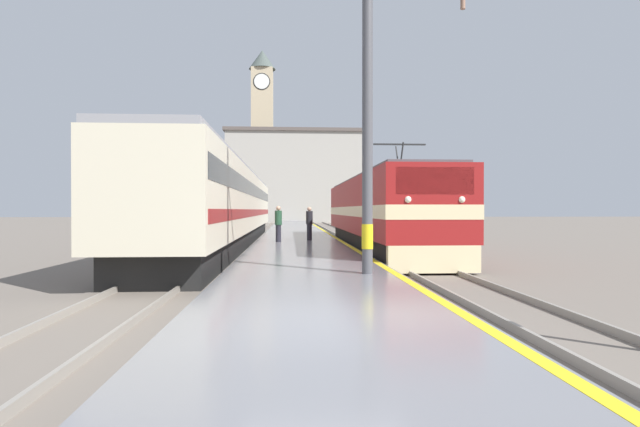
# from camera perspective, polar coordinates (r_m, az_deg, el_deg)

# --- Properties ---
(ground_plane) EXTENTS (200.00, 200.00, 0.00)m
(ground_plane) POSITION_cam_1_polar(r_m,az_deg,el_deg) (36.97, -2.72, -2.59)
(ground_plane) COLOR #70665B
(platform) EXTENTS (4.37, 140.00, 0.40)m
(platform) POSITION_cam_1_polar(r_m,az_deg,el_deg) (31.97, -2.59, -2.70)
(platform) COLOR slate
(platform) RESTS_ON ground
(rail_track_near) EXTENTS (2.83, 140.00, 0.16)m
(rail_track_near) POSITION_cam_1_polar(r_m,az_deg,el_deg) (32.26, 4.01, -2.97)
(rail_track_near) COLOR #70665B
(rail_track_near) RESTS_ON ground
(rail_track_far) EXTENTS (2.83, 140.00, 0.16)m
(rail_track_far) POSITION_cam_1_polar(r_m,az_deg,el_deg) (32.15, -9.47, -2.99)
(rail_track_far) COLOR #70665B
(rail_track_far) RESTS_ON ground
(locomotive_train) EXTENTS (2.92, 18.85, 4.49)m
(locomotive_train) POSITION_cam_1_polar(r_m,az_deg,el_deg) (23.97, 6.63, 0.09)
(locomotive_train) COLOR black
(locomotive_train) RESTS_ON ground
(passenger_train) EXTENTS (2.92, 33.11, 4.05)m
(passenger_train) POSITION_cam_1_polar(r_m,az_deg,el_deg) (27.96, -10.35, 0.90)
(passenger_train) COLOR black
(passenger_train) RESTS_ON ground
(catenary_mast) EXTENTS (2.65, 0.28, 7.68)m
(catenary_mast) POSITION_cam_1_polar(r_m,az_deg,el_deg) (12.34, 5.89, 11.09)
(catenary_mast) COLOR #4C4C51
(catenary_mast) RESTS_ON platform
(person_on_platform) EXTENTS (0.34, 0.34, 1.73)m
(person_on_platform) POSITION_cam_1_polar(r_m,az_deg,el_deg) (24.06, -4.78, -1.08)
(person_on_platform) COLOR #23232D
(person_on_platform) RESTS_ON platform
(second_waiting_passenger) EXTENTS (0.34, 0.34, 1.70)m
(second_waiting_passenger) POSITION_cam_1_polar(r_m,az_deg,el_deg) (25.36, -1.23, -1.05)
(second_waiting_passenger) COLOR #23232D
(second_waiting_passenger) RESTS_ON platform
(clock_tower) EXTENTS (4.44, 4.44, 28.72)m
(clock_tower) POSITION_cam_1_polar(r_m,az_deg,el_deg) (85.32, -6.61, 9.32)
(clock_tower) COLOR tan
(clock_tower) RESTS_ON ground
(station_building) EXTENTS (21.06, 6.70, 14.05)m
(station_building) POSITION_cam_1_polar(r_m,az_deg,el_deg) (76.47, -2.90, 4.26)
(station_building) COLOR #A8A399
(station_building) RESTS_ON ground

